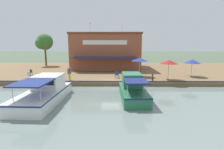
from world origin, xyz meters
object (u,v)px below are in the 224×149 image
object	(u,v)px
patio_umbrella_mid_patio_right	(192,61)
patio_umbrella_near_quay_edge	(140,60)
cafe_chair_under_first_umbrella	(30,72)
motorboat_fourth_along	(132,88)
patio_umbrella_far_corner	(169,62)
person_at_quay_edge	(69,72)
tree_upstream_bank	(44,42)
cafe_chair_back_row_seat	(131,72)
mooring_post	(153,77)
cafe_chair_far_corner_seat	(117,74)
motorboat_outer_channel	(47,91)
waterfront_restaurant	(106,51)

from	to	relation	value
patio_umbrella_mid_patio_right	patio_umbrella_near_quay_edge	world-z (taller)	patio_umbrella_near_quay_edge
cafe_chair_under_first_umbrella	motorboat_fourth_along	bearing A→B (deg)	58.68
patio_umbrella_far_corner	person_at_quay_edge	size ratio (longest dim) A/B	1.53
patio_umbrella_near_quay_edge	cafe_chair_under_first_umbrella	world-z (taller)	patio_umbrella_near_quay_edge
patio_umbrella_mid_patio_right	tree_upstream_bank	distance (m)	27.72
patio_umbrella_mid_patio_right	motorboat_fourth_along	bearing A→B (deg)	-48.68
cafe_chair_back_row_seat	tree_upstream_bank	world-z (taller)	tree_upstream_bank
motorboat_fourth_along	tree_upstream_bank	xyz separation A→B (m)	(-19.91, -15.91, 4.50)
cafe_chair_under_first_umbrella	person_at_quay_edge	world-z (taller)	person_at_quay_edge
patio_umbrella_near_quay_edge	tree_upstream_bank	bearing A→B (deg)	-124.59
person_at_quay_edge	tree_upstream_bank	xyz separation A→B (m)	(-14.87, -8.80, 3.73)
mooring_post	patio_umbrella_far_corner	bearing A→B (deg)	117.05
cafe_chair_far_corner_seat	motorboat_fourth_along	xyz separation A→B (m)	(6.43, 1.31, -0.23)
cafe_chair_back_row_seat	cafe_chair_far_corner_seat	size ratio (longest dim) A/B	1.00
cafe_chair_far_corner_seat	person_at_quay_edge	bearing A→B (deg)	-76.57
patio_umbrella_mid_patio_right	cafe_chair_back_row_seat	size ratio (longest dim) A/B	2.79
patio_umbrella_near_quay_edge	person_at_quay_edge	distance (m)	9.37
cafe_chair_back_row_seat	cafe_chair_under_first_umbrella	world-z (taller)	same
patio_umbrella_far_corner	mooring_post	world-z (taller)	patio_umbrella_far_corner
cafe_chair_back_row_seat	mooring_post	bearing A→B (deg)	24.77
cafe_chair_back_row_seat	mooring_post	distance (m)	4.92
patio_umbrella_far_corner	motorboat_outer_channel	world-z (taller)	patio_umbrella_far_corner
person_at_quay_edge	motorboat_outer_channel	xyz separation A→B (m)	(5.98, -0.45, -0.80)
motorboat_outer_channel	mooring_post	size ratio (longest dim) A/B	9.35
cafe_chair_far_corner_seat	cafe_chair_under_first_umbrella	world-z (taller)	same
cafe_chair_under_first_umbrella	motorboat_outer_channel	xyz separation A→B (m)	(9.09, 5.85, -0.25)
mooring_post	cafe_chair_under_first_umbrella	bearing A→B (deg)	-103.01
patio_umbrella_mid_patio_right	motorboat_fourth_along	xyz separation A→B (m)	(7.81, -8.88, -1.81)
patio_umbrella_near_quay_edge	mooring_post	bearing A→B (deg)	18.09
cafe_chair_under_first_umbrella	patio_umbrella_near_quay_edge	bearing A→B (deg)	88.32
patio_umbrella_mid_patio_right	tree_upstream_bank	bearing A→B (deg)	-116.04
patio_umbrella_near_quay_edge	motorboat_fourth_along	size ratio (longest dim) A/B	0.37
waterfront_restaurant	patio_umbrella_far_corner	world-z (taller)	waterfront_restaurant
patio_umbrella_mid_patio_right	person_at_quay_edge	distance (m)	16.26
waterfront_restaurant	patio_umbrella_mid_patio_right	distance (m)	15.36
waterfront_restaurant	tree_upstream_bank	xyz separation A→B (m)	(-2.61, -12.77, 1.61)
patio_umbrella_near_quay_edge	patio_umbrella_mid_patio_right	bearing A→B (deg)	90.73
waterfront_restaurant	motorboat_fourth_along	bearing A→B (deg)	10.29
waterfront_restaurant	motorboat_outer_channel	bearing A→B (deg)	-13.62
waterfront_restaurant	patio_umbrella_near_quay_edge	xyz separation A→B (m)	(9.59, 4.92, -0.85)
waterfront_restaurant	cafe_chair_far_corner_seat	size ratio (longest dim) A/B	14.17
motorboat_fourth_along	mooring_post	world-z (taller)	motorboat_fourth_along
waterfront_restaurant	patio_umbrella_far_corner	distance (m)	14.38
person_at_quay_edge	tree_upstream_bank	world-z (taller)	tree_upstream_bank
mooring_post	person_at_quay_edge	bearing A→B (deg)	-93.71
waterfront_restaurant	patio_umbrella_mid_patio_right	world-z (taller)	waterfront_restaurant
cafe_chair_back_row_seat	motorboat_fourth_along	distance (m)	8.91
waterfront_restaurant	cafe_chair_back_row_seat	bearing A→B (deg)	25.07
patio_umbrella_mid_patio_right	waterfront_restaurant	bearing A→B (deg)	-128.30
patio_umbrella_far_corner	mooring_post	distance (m)	2.99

